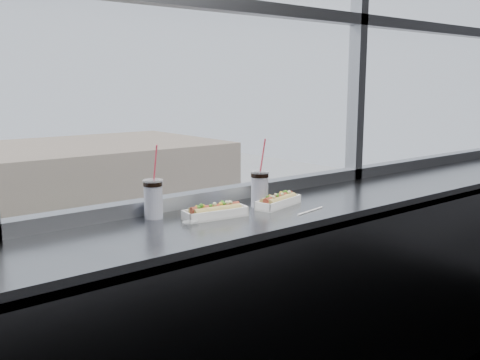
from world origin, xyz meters
TOP-DOWN VIEW (x-y plane):
  - wall_back_lower at (0.00, 1.50)m, footprint 6.00×0.00m
  - counter at (0.00, 1.23)m, footprint 6.00×0.55m
  - counter_fascia at (0.00, 0.97)m, footprint 6.00×0.04m
  - hotdog_tray_left at (-0.19, 1.25)m, footprint 0.28×0.13m
  - hotdog_tray_right at (0.16, 1.24)m, footprint 0.27×0.15m
  - soda_cup_left at (-0.39, 1.41)m, footprint 0.08×0.08m
  - soda_cup_right at (0.09, 1.28)m, footprint 0.08×0.08m
  - loose_straw at (0.20, 1.08)m, footprint 0.19×0.04m
  - wrapper at (-0.32, 1.23)m, footprint 0.09×0.06m
  - car_near_e at (12.58, 17.50)m, footprint 2.47×5.64m
  - car_far_c at (11.03, 25.50)m, footprint 2.82×6.08m
  - pedestrian_c at (6.43, 29.83)m, footprint 0.99×0.74m
  - pedestrian_d at (9.39, 30.48)m, footprint 0.71×0.95m
  - tree_right at (10.71, 29.50)m, footprint 2.93×2.93m

SIDE VIEW (x-z plane):
  - car_near_e at x=12.58m, z-range -10.94..-9.08m
  - car_far_c at x=11.03m, z-range -10.94..-8.96m
  - pedestrian_d at x=9.39m, z-range -10.96..-8.82m
  - pedestrian_c at x=6.43m, z-range -10.96..-8.73m
  - tree_right at x=10.71m, z-range -10.18..-5.61m
  - wall_back_lower at x=0.00m, z-range -2.45..3.55m
  - counter_fascia at x=0.00m, z-range 0.03..1.07m
  - counter at x=0.00m, z-range 1.04..1.10m
  - loose_straw at x=0.20m, z-range 1.10..1.11m
  - wrapper at x=-0.32m, z-range 1.10..1.12m
  - hotdog_tray_right at x=0.16m, z-range 1.09..1.16m
  - hotdog_tray_left at x=-0.19m, z-range 1.09..1.16m
  - soda_cup_left at x=-0.39m, z-range 1.04..1.34m
  - soda_cup_right at x=0.09m, z-range 1.04..1.35m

